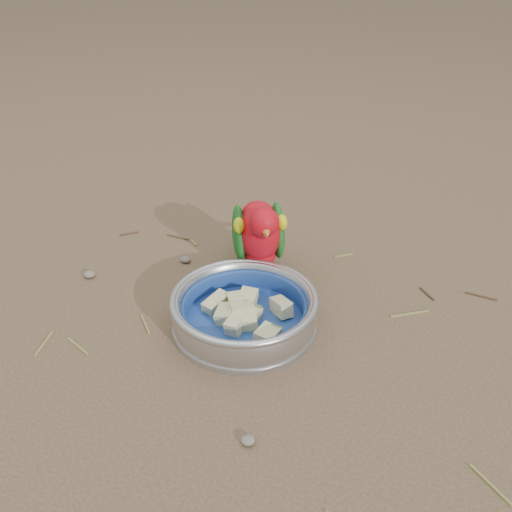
% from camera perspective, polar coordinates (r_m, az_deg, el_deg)
% --- Properties ---
extents(ground, '(60.00, 60.00, 0.00)m').
position_cam_1_polar(ground, '(0.90, -7.57, -9.35)').
color(ground, brown).
extents(food_bowl, '(0.23, 0.23, 0.02)m').
position_cam_1_polar(food_bowl, '(0.93, -1.16, -6.75)').
color(food_bowl, '#B2B2BA').
rests_on(food_bowl, ground).
extents(bowl_wall, '(0.23, 0.23, 0.04)m').
position_cam_1_polar(bowl_wall, '(0.91, -1.18, -5.26)').
color(bowl_wall, '#B2B2BA').
rests_on(bowl_wall, food_bowl).
extents(fruit_wedges, '(0.14, 0.14, 0.03)m').
position_cam_1_polar(fruit_wedges, '(0.92, -1.18, -5.61)').
color(fruit_wedges, beige).
rests_on(fruit_wedges, food_bowl).
extents(lory_parrot, '(0.17, 0.22, 0.16)m').
position_cam_1_polar(lory_parrot, '(1.01, 0.35, 1.59)').
color(lory_parrot, '#B40A16').
rests_on(lory_parrot, ground).
extents(ground_debris, '(0.90, 0.80, 0.01)m').
position_cam_1_polar(ground_debris, '(0.90, -5.41, -8.98)').
color(ground_debris, olive).
rests_on(ground_debris, ground).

